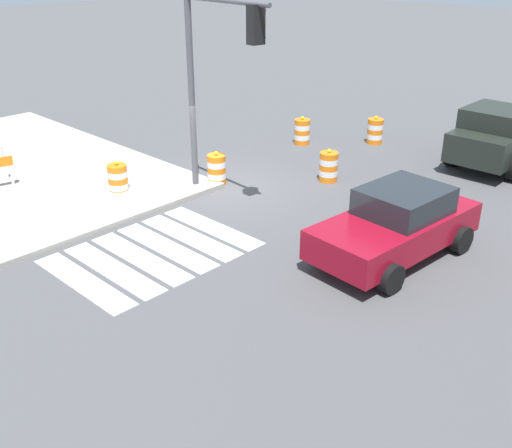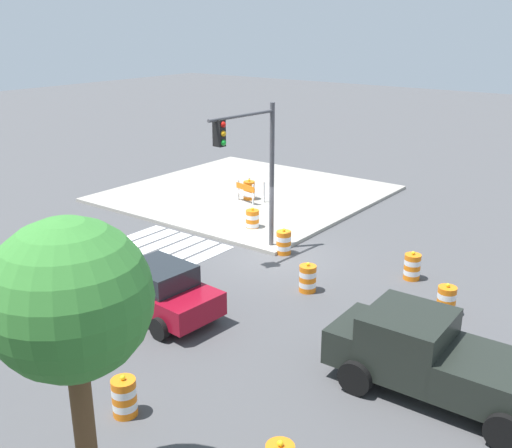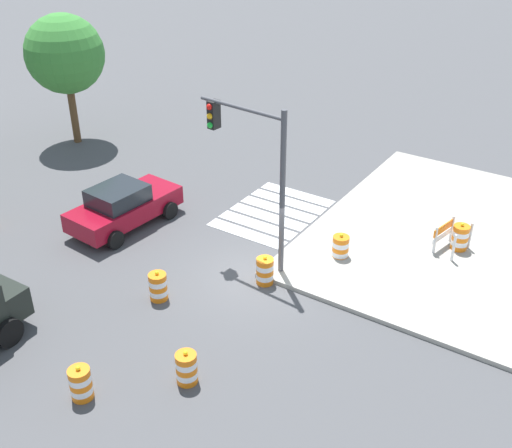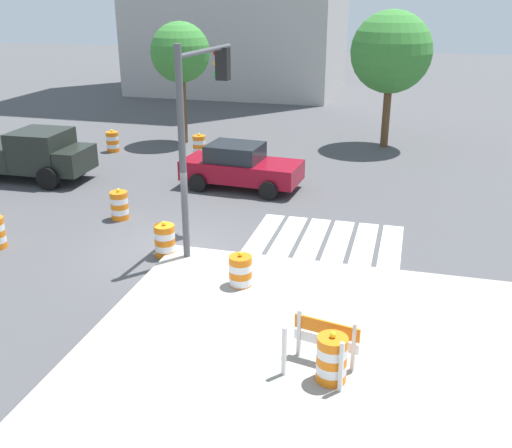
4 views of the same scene
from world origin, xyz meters
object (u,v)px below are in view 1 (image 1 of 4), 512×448
Objects in this scene: traffic_barrel_lane_center at (328,167)px; traffic_light_pole at (216,59)px; pickup_truck at (504,134)px; traffic_barrel_opposite_curb at (118,180)px; traffic_barrel_crosswalk_end at (302,132)px; traffic_barrel_near_corner at (217,169)px; sports_car at (397,224)px; traffic_barrel_median_near at (375,131)px.

traffic_light_pole is at bearing -21.71° from traffic_barrel_lane_center.
pickup_truck is 5.09× the size of traffic_barrel_opposite_curb.
traffic_light_pole is (5.64, 1.68, 3.46)m from traffic_barrel_crosswalk_end.
traffic_barrel_crosswalk_end is at bearing -171.71° from traffic_barrel_near_corner.
sports_car is 8.11m from traffic_barrel_opposite_curb.
pickup_truck is 9.49m from traffic_barrel_near_corner.
traffic_barrel_crosswalk_end and traffic_barrel_opposite_curb have the same top height.
traffic_barrel_median_near is 1.00× the size of traffic_barrel_lane_center.
traffic_light_pole is (8.61, -4.39, 2.94)m from pickup_truck.
traffic_barrel_crosswalk_end is 6.83m from traffic_light_pole.
pickup_truck is 5.09× the size of traffic_barrel_lane_center.
traffic_barrel_lane_center is at bearing 144.07° from traffic_barrel_opposite_curb.
traffic_light_pole is (0.50, -5.41, 3.10)m from sports_car.
traffic_barrel_opposite_curb is at bearing -73.69° from sports_car.
traffic_light_pole reaches higher than pickup_truck.
traffic_barrel_crosswalk_end and traffic_barrel_median_near have the same top height.
traffic_barrel_crosswalk_end is 2.65m from traffic_barrel_median_near.
traffic_light_pole is at bearing 50.92° from traffic_barrel_near_corner.
traffic_light_pole is at bearing 126.86° from traffic_barrel_opposite_curb.
pickup_truck is 10.10m from traffic_light_pole.
pickup_truck reaches higher than traffic_barrel_crosswalk_end.
traffic_barrel_crosswalk_end is 0.19× the size of traffic_light_pole.
traffic_barrel_median_near is at bearing 178.57° from traffic_light_pole.
traffic_barrel_median_near is (-1.88, 1.86, 0.00)m from traffic_barrel_crosswalk_end.
sports_car reaches higher than traffic_barrel_lane_center.
pickup_truck reaches higher than traffic_barrel_near_corner.
traffic_light_pole reaches higher than sports_car.
traffic_light_pole is (-1.77, 2.37, 3.46)m from traffic_barrel_opposite_curb.
pickup_truck is 4.37m from traffic_barrel_median_near.
traffic_barrel_lane_center is at bearing 52.08° from traffic_barrel_crosswalk_end.
traffic_barrel_opposite_curb is (9.30, -2.55, 0.00)m from traffic_barrel_median_near.
traffic_barrel_median_near is at bearing -75.55° from pickup_truck.
traffic_light_pole is at bearing -27.00° from pickup_truck.
traffic_barrel_near_corner and traffic_barrel_median_near have the same top height.
traffic_barrel_opposite_curb is (2.28, -7.78, -0.36)m from sports_car.
pickup_truck reaches higher than traffic_barrel_opposite_curb.
traffic_barrel_near_corner is 3.41m from traffic_barrel_lane_center.
traffic_barrel_lane_center is (4.22, 1.13, 0.00)m from traffic_barrel_median_near.
traffic_light_pole reaches higher than traffic_barrel_median_near.
pickup_truck is 5.09× the size of traffic_barrel_near_corner.
traffic_barrel_near_corner is 1.00× the size of traffic_barrel_crosswalk_end.
traffic_barrel_crosswalk_end is at bearing 174.67° from traffic_barrel_opposite_curb.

